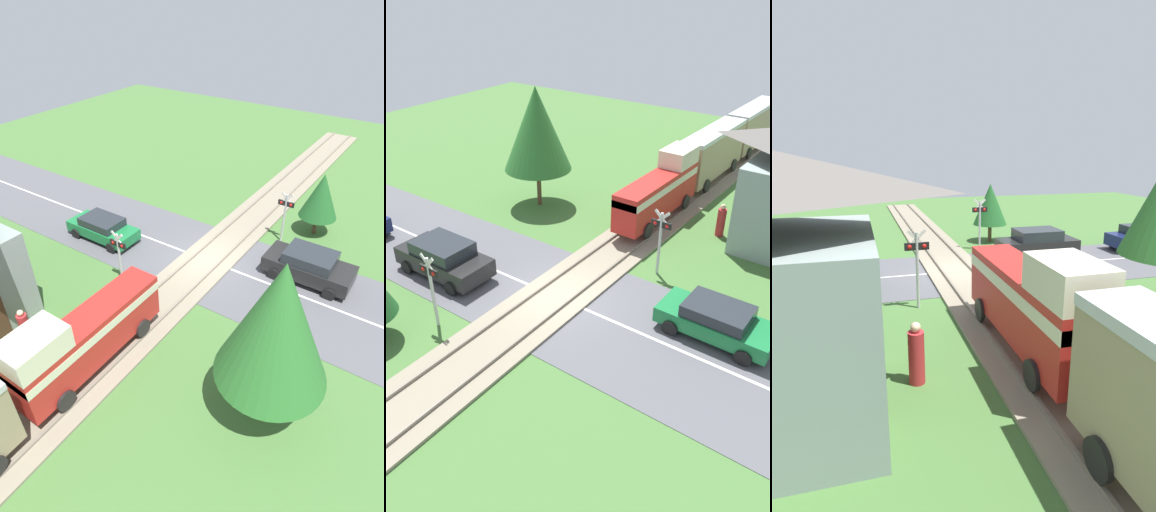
{
  "view_description": "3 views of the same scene",
  "coord_description": "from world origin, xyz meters",
  "views": [
    {
      "loc": [
        -8.83,
        14.77,
        12.48
      ],
      "look_at": [
        0.0,
        1.52,
        1.2
      ],
      "focal_mm": 28.0,
      "sensor_mm": 36.0,
      "label": 1
    },
    {
      "loc": [
        10.44,
        -12.81,
        11.67
      ],
      "look_at": [
        0.0,
        1.52,
        1.2
      ],
      "focal_mm": 35.0,
      "sensor_mm": 36.0,
      "label": 2
    },
    {
      "loc": [
        4.45,
        17.96,
        5.79
      ],
      "look_at": [
        0.0,
        1.52,
        1.2
      ],
      "focal_mm": 28.0,
      "sensor_mm": 36.0,
      "label": 3
    }
  ],
  "objects": [
    {
      "name": "ground_plane",
      "position": [
        0.0,
        0.0,
        0.0
      ],
      "size": [
        60.0,
        60.0,
        0.0
      ],
      "primitive_type": "plane",
      "color": "#426B33"
    },
    {
      "name": "road_surface",
      "position": [
        0.0,
        0.0,
        0.01
      ],
      "size": [
        48.0,
        6.4,
        0.02
      ],
      "color": "#515156",
      "rests_on": "ground_plane"
    },
    {
      "name": "track_bed",
      "position": [
        0.0,
        0.0,
        0.07
      ],
      "size": [
        2.8,
        48.0,
        0.24
      ],
      "color": "gray",
      "rests_on": "ground_plane"
    },
    {
      "name": "train",
      "position": [
        0.0,
        15.36,
        1.88
      ],
      "size": [
        1.58,
        20.3,
        3.18
      ],
      "color": "red",
      "rests_on": "track_bed"
    },
    {
      "name": "car_near_crossing",
      "position": [
        -4.92,
        -1.44,
        0.83
      ],
      "size": [
        4.28,
        2.07,
        1.58
      ],
      "color": "black",
      "rests_on": "ground_plane"
    },
    {
      "name": "car_far_side",
      "position": [
        6.14,
        1.44,
        0.72
      ],
      "size": [
        4.15,
        1.89,
        1.34
      ],
      "color": "#197038",
      "rests_on": "ground_plane"
    },
    {
      "name": "crossing_signal_west_approach",
      "position": [
        -2.44,
        -3.99,
        1.93
      ],
      "size": [
        0.9,
        0.18,
        3.01
      ],
      "color": "#B7B7B7",
      "rests_on": "ground_plane"
    },
    {
      "name": "crossing_signal_east_approach",
      "position": [
        2.44,
        3.99,
        1.93
      ],
      "size": [
        0.9,
        0.18,
        3.01
      ],
      "color": "#B7B7B7",
      "rests_on": "ground_plane"
    },
    {
      "name": "pedestrian_by_station",
      "position": [
        3.24,
        8.92,
        0.76
      ],
      "size": [
        0.41,
        0.41,
        1.66
      ],
      "color": "#B2282D",
      "rests_on": "ground_plane"
    },
    {
      "name": "tree_roadside_hedge",
      "position": [
        -6.29,
        6.53,
        4.24
      ],
      "size": [
        3.59,
        3.59,
        6.4
      ],
      "color": "brown",
      "rests_on": "ground_plane"
    }
  ]
}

